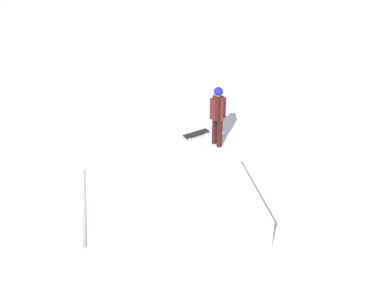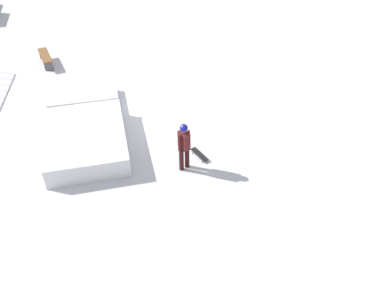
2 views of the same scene
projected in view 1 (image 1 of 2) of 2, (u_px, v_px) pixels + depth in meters
ground_plane at (106, 208)px, 10.50m from camera, size 60.00×60.00×0.00m
skate_ramp at (150, 211)px, 9.89m from camera, size 5.71×3.33×0.74m
skater at (218, 112)px, 12.50m from camera, size 0.44×0.39×1.73m
skateboard at (196, 133)px, 13.41m from camera, size 0.80×0.56×0.09m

